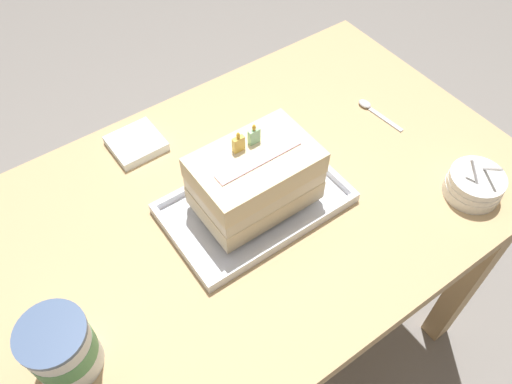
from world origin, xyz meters
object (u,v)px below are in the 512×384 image
object	(u,v)px
birthday_cake	(255,179)
foil_tray	(255,204)
ice_cream_tub	(61,348)
serving_spoon_near_tray	(370,108)
napkin_pile	(136,143)
bowl_stack	(474,185)

from	to	relation	value
birthday_cake	foil_tray	bearing A→B (deg)	-90.00
ice_cream_tub	serving_spoon_near_tray	distance (m)	0.83
foil_tray	napkin_pile	world-z (taller)	foil_tray
foil_tray	napkin_pile	size ratio (longest dim) A/B	3.24
foil_tray	birthday_cake	distance (m)	0.08
ice_cream_tub	napkin_pile	bearing A→B (deg)	50.28
birthday_cake	bowl_stack	xyz separation A→B (m)	(0.38, -0.23, -0.06)
birthday_cake	bowl_stack	world-z (taller)	birthday_cake
birthday_cake	serving_spoon_near_tray	world-z (taller)	birthday_cake
napkin_pile	birthday_cake	bearing A→B (deg)	-67.59
serving_spoon_near_tray	foil_tray	bearing A→B (deg)	-168.85
birthday_cake	serving_spoon_near_tray	bearing A→B (deg)	11.14
bowl_stack	napkin_pile	size ratio (longest dim) A/B	1.04
foil_tray	napkin_pile	distance (m)	0.31
ice_cream_tub	serving_spoon_near_tray	bearing A→B (deg)	11.22
ice_cream_tub	foil_tray	bearing A→B (deg)	11.27
napkin_pile	serving_spoon_near_tray	bearing A→B (deg)	-22.61
serving_spoon_near_tray	ice_cream_tub	bearing A→B (deg)	-168.78
serving_spoon_near_tray	napkin_pile	xyz separation A→B (m)	(-0.50, 0.21, 0.01)
birthday_cake	napkin_pile	bearing A→B (deg)	112.41
bowl_stack	serving_spoon_near_tray	bearing A→B (deg)	89.10
foil_tray	napkin_pile	bearing A→B (deg)	112.41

